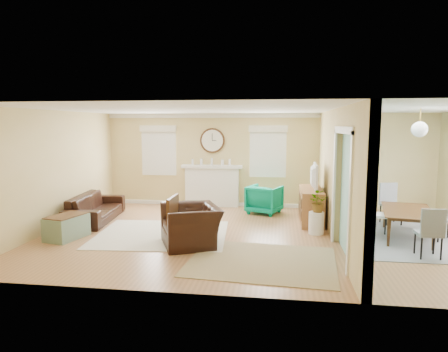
% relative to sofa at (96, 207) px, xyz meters
% --- Properties ---
extents(floor, '(9.00, 9.00, 0.00)m').
position_rel_sofa_xyz_m(floor, '(3.99, -0.83, -0.31)').
color(floor, '#97663F').
rests_on(floor, ground).
extents(wall_back, '(9.00, 0.02, 2.60)m').
position_rel_sofa_xyz_m(wall_back, '(3.99, 2.17, 0.99)').
color(wall_back, tan).
rests_on(wall_back, ground).
extents(wall_front, '(9.00, 0.02, 2.60)m').
position_rel_sofa_xyz_m(wall_front, '(3.99, -3.83, 0.99)').
color(wall_front, tan).
rests_on(wall_front, ground).
extents(wall_left, '(0.02, 6.00, 2.60)m').
position_rel_sofa_xyz_m(wall_left, '(-0.51, -0.83, 0.99)').
color(wall_left, tan).
rests_on(wall_left, ground).
extents(ceiling, '(9.00, 6.00, 0.02)m').
position_rel_sofa_xyz_m(ceiling, '(3.99, -0.83, 2.29)').
color(ceiling, white).
rests_on(ceiling, wall_back).
extents(partition, '(0.17, 6.00, 2.60)m').
position_rel_sofa_xyz_m(partition, '(5.50, -0.55, 1.04)').
color(partition, tan).
rests_on(partition, ground).
extents(fireplace, '(1.70, 0.30, 1.17)m').
position_rel_sofa_xyz_m(fireplace, '(2.49, 2.05, 0.28)').
color(fireplace, white).
rests_on(fireplace, ground).
extents(wall_clock, '(0.70, 0.07, 0.70)m').
position_rel_sofa_xyz_m(wall_clock, '(2.49, 2.14, 1.54)').
color(wall_clock, '#472913').
rests_on(wall_clock, wall_back).
extents(window_left, '(1.05, 0.13, 1.42)m').
position_rel_sofa_xyz_m(window_left, '(0.94, 2.13, 1.35)').
color(window_left, white).
rests_on(window_left, wall_back).
extents(window_right, '(1.05, 0.13, 1.42)m').
position_rel_sofa_xyz_m(window_right, '(4.04, 2.13, 1.35)').
color(window_right, white).
rests_on(window_right, wall_back).
extents(pendant, '(0.30, 0.30, 0.55)m').
position_rel_sofa_xyz_m(pendant, '(6.99, -0.83, 1.89)').
color(pendant, gold).
rests_on(pendant, ceiling).
extents(rug_cream, '(2.86, 2.54, 0.01)m').
position_rel_sofa_xyz_m(rug_cream, '(1.94, -1.01, -0.31)').
color(rug_cream, beige).
rests_on(rug_cream, floor).
extents(rug_jute, '(2.57, 2.17, 0.01)m').
position_rel_sofa_xyz_m(rug_jute, '(4.10, -2.40, -0.31)').
color(rug_jute, tan).
rests_on(rug_jute, floor).
extents(rug_grey, '(2.46, 3.08, 0.01)m').
position_rel_sofa_xyz_m(rug_grey, '(6.97, -0.59, -0.31)').
color(rug_grey, slate).
rests_on(rug_grey, floor).
extents(sofa, '(1.07, 2.22, 0.63)m').
position_rel_sofa_xyz_m(sofa, '(0.00, 0.00, 0.00)').
color(sofa, black).
rests_on(sofa, floor).
extents(eames_chair, '(1.40, 1.48, 0.76)m').
position_rel_sofa_xyz_m(eames_chair, '(2.71, -1.63, 0.07)').
color(eames_chair, black).
rests_on(eames_chair, floor).
extents(green_chair, '(1.02, 1.03, 0.73)m').
position_rel_sofa_xyz_m(green_chair, '(3.99, 1.33, 0.05)').
color(green_chair, '#037C54').
rests_on(green_chair, floor).
extents(trunk, '(0.68, 0.92, 0.48)m').
position_rel_sofa_xyz_m(trunk, '(0.13, -1.56, -0.07)').
color(trunk, gray).
rests_on(trunk, floor).
extents(credenza, '(0.51, 1.49, 0.80)m').
position_rel_sofa_xyz_m(credenza, '(5.12, 0.51, 0.09)').
color(credenza, '#A16D38').
rests_on(credenza, floor).
extents(tv, '(0.16, 1.03, 0.59)m').
position_rel_sofa_xyz_m(tv, '(5.10, 0.51, 0.78)').
color(tv, black).
rests_on(tv, credenza).
extents(garden_stool, '(0.32, 0.32, 0.47)m').
position_rel_sofa_xyz_m(garden_stool, '(5.16, -0.51, -0.08)').
color(garden_stool, white).
rests_on(garden_stool, floor).
extents(potted_plant, '(0.52, 0.52, 0.44)m').
position_rel_sofa_xyz_m(potted_plant, '(5.16, -0.51, 0.38)').
color(potted_plant, '#337F33').
rests_on(potted_plant, garden_stool).
extents(dining_table, '(1.23, 1.81, 0.58)m').
position_rel_sofa_xyz_m(dining_table, '(6.97, -0.59, -0.02)').
color(dining_table, '#472913').
rests_on(dining_table, floor).
extents(dining_chair_n, '(0.50, 0.50, 0.94)m').
position_rel_sofa_xyz_m(dining_chair_n, '(6.94, 0.57, 0.24)').
color(dining_chair_n, slate).
rests_on(dining_chair_n, floor).
extents(dining_chair_s, '(0.40, 0.40, 0.89)m').
position_rel_sofa_xyz_m(dining_chair_s, '(6.93, -1.79, 0.21)').
color(dining_chair_s, slate).
rests_on(dining_chair_s, floor).
extents(dining_chair_w, '(0.45, 0.45, 0.96)m').
position_rel_sofa_xyz_m(dining_chair_w, '(6.39, -0.56, 0.25)').
color(dining_chair_w, white).
rests_on(dining_chair_w, floor).
extents(dining_chair_e, '(0.42, 0.42, 0.90)m').
position_rel_sofa_xyz_m(dining_chair_e, '(7.61, -0.68, 0.22)').
color(dining_chair_e, slate).
rests_on(dining_chair_e, floor).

